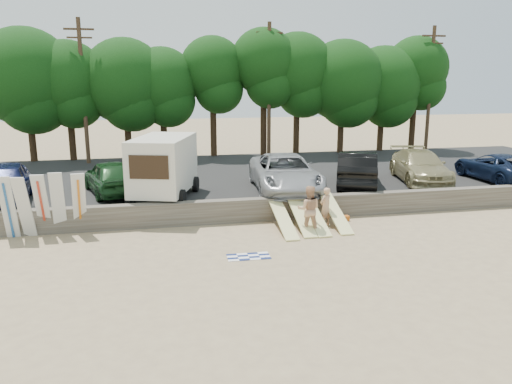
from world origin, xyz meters
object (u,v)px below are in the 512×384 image
Objects in this scene: car_2 at (285,173)px; car_5 at (497,167)px; beachgoer_a at (326,207)px; box_trailer at (163,164)px; beachgoer_b at (309,209)px; car_0 at (4,184)px; car_1 at (111,177)px; car_3 at (357,169)px; car_4 at (420,166)px; cooler at (311,221)px.

car_2 is 11.83m from car_5.
box_trailer is at bearing -57.95° from beachgoer_a.
car_0 is at bearing -2.51° from beachgoer_b.
car_1 is 2.48× the size of beachgoer_b.
car_1 is 0.90× the size of car_3.
beachgoer_a is (-3.12, -4.11, -0.76)m from car_3.
car_4 is at bearing 21.24° from box_trailer.
car_5 reaches higher than cooler.
car_0 is 24.47m from car_5.
car_3 is (3.87, 0.40, -0.01)m from car_2.
beachgoer_b is (12.39, -4.67, -0.63)m from car_0.
box_trailer is 12.75× the size of cooler.
box_trailer reaches higher than car_2.
car_1 is at bearing 4.08° from car_0.
car_3 is at bearing -156.90° from beachgoer_a.
cooler is at bearing -55.81° from beachgoer_a.
car_5 is (24.47, 0.10, -0.17)m from car_0.
car_2 is 3.30× the size of beachgoer_b.
car_3 is at bearing -160.55° from car_4.
car_2 reaches higher than beachgoer_b.
car_0 reaches higher than car_1.
car_2 is 3.91× the size of beachgoer_a.
cooler is (8.45, -4.62, -1.36)m from car_1.
car_3 reaches higher than car_5.
box_trailer is at bearing 1.25° from car_5.
car_1 is at bearing -58.22° from beachgoer_a.
car_2 reaches higher than car_1.
car_0 is 13.26m from beachgoer_b.
box_trailer is 2.97× the size of beachgoer_a.
beachgoer_b is at bearing 72.83° from car_3.
car_0 is 3.22× the size of beachgoer_a.
car_1 is 8.30m from car_2.
beachgoer_a is at bearing -25.06° from car_0.
car_2 is at bearing 156.29° from car_1.
car_3 is (12.09, -0.77, 0.06)m from car_1.
car_0 is 1.09× the size of car_1.
beachgoer_a is (0.76, -3.70, -0.77)m from car_2.
car_0 is at bearing 23.60° from car_3.
car_5 is at bearing -8.82° from car_0.
beachgoer_a is at bearing -133.46° from car_4.
car_2 is 3.74m from cooler.
beachgoer_b is at bearing -132.61° from car_4.
box_trailer reaches higher than car_0.
car_5 is (11.83, 0.24, -0.16)m from car_2.
car_1 reaches higher than cooler.
car_2 is 1.19× the size of car_3.
car_4 is at bearing -176.41° from beachgoer_a.
car_0 reaches higher than car_5.
car_1 is 2.94× the size of beachgoer_a.
car_0 is 13.96m from beachgoer_a.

